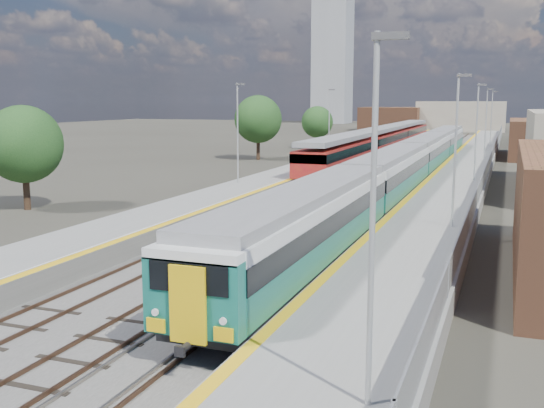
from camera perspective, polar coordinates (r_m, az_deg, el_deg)
The scene contains 11 objects.
ground at distance 61.31m, azimuth 11.82°, elevation 2.30°, with size 320.00×320.00×0.00m, color #47443A.
ballast_bed at distance 64.12m, azimuth 10.17°, elevation 2.68°, with size 10.50×155.00×0.06m, color #565451.
tracks at distance 65.65m, azimuth 10.95°, elevation 2.87°, with size 8.96×160.00×0.17m.
platform_right at distance 63.17m, azimuth 16.92°, elevation 2.78°, with size 4.70×155.00×8.52m.
platform_left at distance 65.60m, azimuth 4.32°, elevation 3.37°, with size 4.30×155.00×8.52m.
buildings at distance 151.31m, azimuth 10.25°, elevation 10.44°, with size 72.00×185.50×40.00m.
green_train at distance 54.36m, azimuth 12.40°, elevation 3.75°, with size 2.84×79.08×3.13m.
red_train at distance 79.47m, azimuth 9.89°, elevation 5.56°, with size 3.06×61.91×3.86m.
tree_a at distance 45.11m, azimuth -21.37°, elevation 5.01°, with size 5.13×5.13×6.95m.
tree_b at distance 78.17m, azimuth -1.26°, elevation 7.60°, with size 5.81×5.81×7.87m.
tree_c at distance 96.27m, azimuth 4.07°, elevation 7.34°, with size 4.72×4.72×6.40m.
Camera 1 is at (9.03, -10.21, 7.23)m, focal length 42.00 mm.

